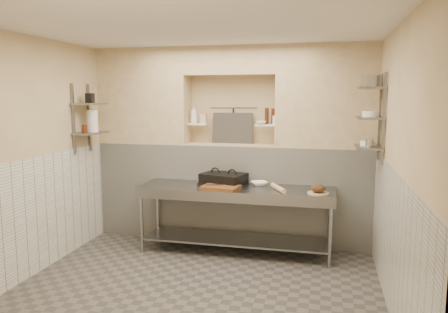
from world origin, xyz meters
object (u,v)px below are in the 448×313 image
(mixing_bowl, at_px, (259,183))
(bowl_alcove, at_px, (261,123))
(bread_loaf, at_px, (318,188))
(rolling_pin, at_px, (278,188))
(bottle_soap, at_px, (194,115))
(jug_left, at_px, (92,121))
(prep_table, at_px, (236,206))
(panini_press, at_px, (224,179))
(cutting_board, at_px, (221,187))

(mixing_bowl, relative_size, bowl_alcove, 1.53)
(bread_loaf, bearing_deg, rolling_pin, 171.74)
(rolling_pin, xyz_separation_m, bowl_alcove, (-0.32, 0.59, 0.80))
(bread_loaf, height_order, bottle_soap, bottle_soap)
(rolling_pin, relative_size, bowl_alcove, 2.86)
(jug_left, bearing_deg, prep_table, 2.30)
(prep_table, distance_m, rolling_pin, 0.65)
(panini_press, bearing_deg, bread_loaf, 3.57)
(bottle_soap, distance_m, jug_left, 1.43)
(cutting_board, relative_size, bottle_soap, 1.88)
(bottle_soap, relative_size, jug_left, 0.83)
(panini_press, bearing_deg, cutting_board, -67.25)
(bottle_soap, bearing_deg, jug_left, -153.50)
(bread_loaf, xyz_separation_m, bottle_soap, (-1.82, 0.70, 0.87))
(bottle_soap, height_order, bowl_alcove, bottle_soap)
(prep_table, bearing_deg, mixing_bowl, 34.21)
(prep_table, distance_m, cutting_board, 0.36)
(bread_loaf, distance_m, jug_left, 3.21)
(bread_loaf, relative_size, bottle_soap, 0.71)
(panini_press, xyz_separation_m, bottle_soap, (-0.54, 0.40, 0.86))
(cutting_board, distance_m, bread_loaf, 1.25)
(cutting_board, distance_m, jug_left, 2.04)
(panini_press, xyz_separation_m, bowl_alcove, (0.45, 0.37, 0.76))
(panini_press, distance_m, bowl_alcove, 0.96)
(panini_press, relative_size, bread_loaf, 3.70)
(prep_table, distance_m, panini_press, 0.42)
(bread_loaf, xyz_separation_m, bowl_alcove, (-0.82, 0.67, 0.77))
(prep_table, height_order, panini_press, panini_press)
(jug_left, bearing_deg, panini_press, 7.37)
(bread_loaf, bearing_deg, panini_press, 166.89)
(cutting_board, relative_size, bowl_alcove, 3.25)
(bowl_alcove, bearing_deg, jug_left, -165.13)
(bottle_soap, bearing_deg, panini_press, -36.49)
(prep_table, height_order, cutting_board, cutting_board)
(mixing_bowl, relative_size, jug_left, 0.73)
(cutting_board, height_order, rolling_pin, rolling_pin)
(mixing_bowl, bearing_deg, bottle_soap, 160.69)
(mixing_bowl, relative_size, bread_loaf, 1.24)
(panini_press, height_order, bread_loaf, panini_press)
(mixing_bowl, distance_m, jug_left, 2.48)
(bottle_soap, bearing_deg, rolling_pin, -25.45)
(panini_press, relative_size, bottle_soap, 2.63)
(panini_press, relative_size, jug_left, 2.18)
(cutting_board, distance_m, bowl_alcove, 1.14)
(cutting_board, bearing_deg, rolling_pin, 6.19)
(bread_loaf, bearing_deg, prep_table, 172.44)
(mixing_bowl, distance_m, rolling_pin, 0.39)
(prep_table, height_order, mixing_bowl, mixing_bowl)
(panini_press, bearing_deg, jug_left, -155.96)
(panini_press, relative_size, cutting_board, 1.40)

